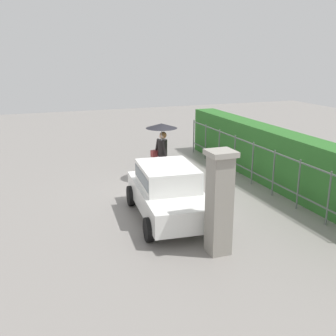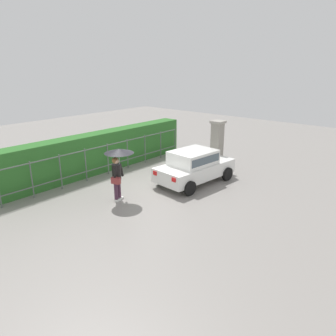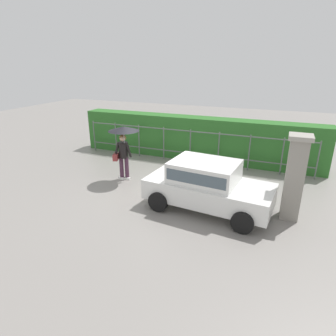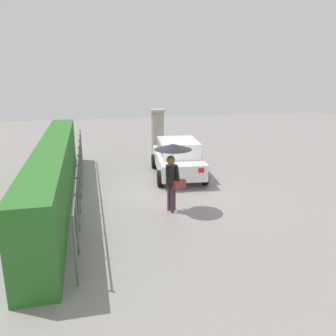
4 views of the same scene
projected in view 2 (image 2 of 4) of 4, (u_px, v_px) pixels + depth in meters
ground_plane at (149, 192)px, 13.03m from camera, size 40.00×40.00×0.00m
car at (194, 165)px, 13.80m from camera, size 3.86×2.15×1.48m
pedestrian at (118, 162)px, 11.76m from camera, size 1.11×1.11×2.05m
gate_pillar at (217, 145)px, 15.56m from camera, size 0.60×0.60×2.42m
fence_section at (108, 157)px, 14.87m from camera, size 10.00×0.05×1.50m
hedge_row at (98, 152)px, 15.29m from camera, size 10.95×0.90×1.90m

